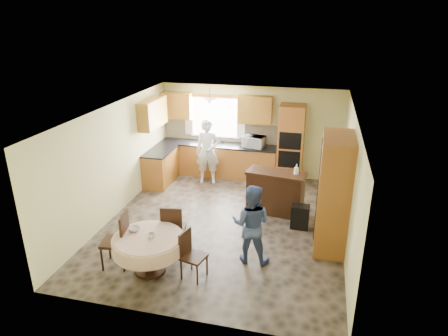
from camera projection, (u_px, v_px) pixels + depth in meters
floor at (224, 223)px, 8.74m from camera, size 5.00×6.00×0.01m
ceiling at (224, 111)px, 7.84m from camera, size 5.00×6.00×0.01m
wall_back at (250, 132)px, 11.01m from camera, size 5.00×0.02×2.50m
wall_front at (173, 247)px, 5.57m from camera, size 5.00×0.02×2.50m
wall_left at (115, 160)px, 8.85m from camera, size 0.02×6.00×2.50m
wall_right at (349, 182)px, 7.73m from camera, size 0.02×6.00×2.50m
window at (215, 117)px, 11.08m from camera, size 1.40×0.03×1.10m
curtain_left at (189, 114)px, 11.19m from camera, size 0.22×0.02×1.15m
curtain_right at (241, 117)px, 10.85m from camera, size 0.22×0.02×1.15m
base_cab_back at (218, 160)px, 11.22m from camera, size 3.30×0.60×0.88m
counter_back at (218, 145)px, 11.05m from camera, size 3.30×0.64×0.04m
base_cab_left at (161, 167)px, 10.70m from camera, size 0.60×1.20×0.88m
counter_left at (160, 151)px, 10.54m from camera, size 0.64×1.20×0.04m
backsplash at (220, 132)px, 11.21m from camera, size 3.30×0.02×0.55m
wall_cab_left at (177, 105)px, 11.07m from camera, size 0.85×0.33×0.72m
wall_cab_right at (255, 110)px, 10.58m from camera, size 0.90×0.33×0.72m
wall_cab_side at (152, 113)px, 10.20m from camera, size 0.33×1.20×0.72m
oven_tower at (291, 144)px, 10.54m from camera, size 0.66×0.62×2.12m
oven_upper at (290, 141)px, 10.18m from camera, size 0.56×0.01×0.45m
oven_lower at (289, 159)px, 10.37m from camera, size 0.56×0.01×0.45m
pendant at (210, 102)px, 10.46m from camera, size 0.36×0.36×0.18m
sideboard at (275, 194)px, 9.07m from camera, size 1.37×0.73×0.93m
space_heater at (300, 217)px, 8.47m from camera, size 0.38×0.27×0.52m
cupboard at (334, 193)px, 7.54m from camera, size 0.59×1.17×2.24m
dining_table at (148, 244)px, 6.93m from camera, size 1.24×1.24×0.70m
chair_left at (119, 238)px, 7.09m from camera, size 0.52×0.52×1.04m
chair_back at (173, 226)px, 7.53m from camera, size 0.49×0.49×0.98m
chair_right at (190, 252)px, 6.83m from camera, size 0.46×0.46×0.87m
framed_picture at (346, 143)px, 9.08m from camera, size 0.06×0.59×0.49m
microwave at (254, 142)px, 10.71m from camera, size 0.64×0.49×0.31m
person_sink at (208, 152)px, 10.59m from camera, size 0.72×0.56×1.73m
person_dining at (251, 224)px, 7.18m from camera, size 0.75×0.59×1.50m
bowl_sideboard at (264, 172)px, 8.95m from camera, size 0.27×0.27×0.05m
bottle_sideboard at (296, 170)px, 8.76m from camera, size 0.12×0.12×0.29m
cup_table at (152, 235)px, 6.82m from camera, size 0.13×0.13×0.09m
bowl_table at (135, 229)px, 7.05m from camera, size 0.23×0.23×0.06m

